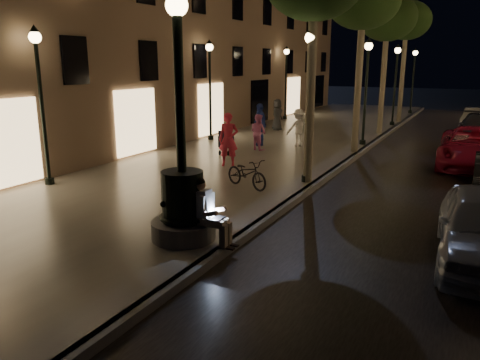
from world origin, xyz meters
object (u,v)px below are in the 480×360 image
Objects in this scene: seated_man_laptop at (207,210)px; lamp_curb_c at (396,75)px; lamp_curb_b at (367,78)px; pedestrian_red at (228,140)px; lamp_left_a at (40,86)px; pedestrian_blue at (260,124)px; stroller at (226,141)px; fountain_lamppost at (183,193)px; tree_third at (388,18)px; car_third at (475,148)px; lamp_curb_d at (414,72)px; tree_second at (363,1)px; pedestrian_dark at (277,115)px; tree_far at (407,21)px; lamp_left_b at (210,77)px; bicycle at (247,173)px; pedestrian_white at (299,128)px; lamp_left_c at (286,73)px; car_fifth at (476,119)px; pedestrian_pink at (258,132)px; lamp_curb_a at (309,86)px.

seated_man_laptop is 22.12m from lamp_curb_c.
lamp_curb_b reaches higher than pedestrian_red.
lamp_left_a reaches higher than pedestrian_blue.
fountain_lamppost is at bearing -78.99° from stroller.
tree_third is at bearing 90.00° from lamp_curb_b.
lamp_left_a is at bearing -141.98° from car_third.
tree_second is at bearing -89.68° from lamp_curb_d.
lamp_curb_d is at bearing 89.84° from seated_man_laptop.
lamp_curb_d reaches higher than car_third.
lamp_curb_c is 7.94m from pedestrian_dark.
lamp_curb_d is at bearing 88.66° from fountain_lamppost.
pedestrian_red is (-3.44, -17.02, -5.25)m from tree_far.
seated_man_laptop is at bearing -59.69° from lamp_left_b.
car_third is (11.84, 9.80, -2.47)m from lamp_left_a.
stroller is at bearing 57.86° from bicycle.
pedestrian_white is (-2.52, -1.88, -2.18)m from lamp_curb_b.
pedestrian_red is 9.92m from pedestrian_dark.
lamp_curb_b is at bearing -48.41° from lamp_left_c.
pedestrian_white is at bearing 175.88° from car_third.
stroller is at bearing -131.92° from lamp_curb_b.
car_fifth is 2.23× the size of pedestrian_white.
lamp_left_c is (-7.10, 0.00, 0.00)m from lamp_curb_c.
lamp_left_b is at bearing 118.07° from fountain_lamppost.
stroller is at bearing -102.18° from lamp_curb_d.
pedestrian_dark is at bearing -51.35° from pedestrian_pink.
pedestrian_dark is at bearing 152.93° from car_third.
lamp_curb_b reaches higher than seated_man_laptop.
fountain_lamppost is at bearing -33.30° from pedestrian_blue.
car_fifth is at bearing 43.17° from pedestrian_red.
lamp_curb_c is at bearing 90.57° from tree_second.
tree_far reaches higher than car_fifth.
pedestrian_white is at bearing 177.37° from tree_second.
fountain_lamppost is 12.26m from pedestrian_white.
tree_third reaches higher than pedestrian_dark.
pedestrian_red is (-7.96, -16.95, 0.55)m from car_fifth.
tree_far reaches higher than car_third.
lamp_curb_d is at bearing 68.47° from lamp_left_b.
tree_second reaches higher than lamp_curb_b.
pedestrian_blue is (-4.22, 5.57, -2.07)m from lamp_curb_a.
pedestrian_pink reaches higher than car_fifth.
lamp_left_a is 15.57m from car_third.
pedestrian_dark is (-5.47, -13.33, -2.16)m from lamp_curb_d.
seated_man_laptop is 0.81× the size of pedestrian_dark.
stroller is 0.66× the size of bicycle.
stroller is at bearing 147.12° from lamp_curb_a.
tree_third is 4.17× the size of bicycle.
lamp_curb_b is 2.75× the size of pedestrian_dark.
tree_third reaches higher than pedestrian_blue.
lamp_curb_c is 7.10m from lamp_left_c.
lamp_left_a is at bearing 25.54° from pedestrian_white.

